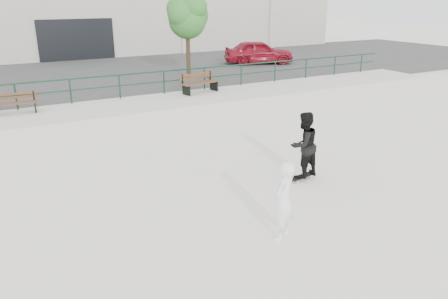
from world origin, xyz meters
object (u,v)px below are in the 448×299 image
red_car (259,52)px  seated_skater (283,201)px  bench_left (15,103)px  skateboard (302,177)px  bench_right (199,83)px  tree (188,15)px  standing_skater (304,145)px

red_car → seated_skater: (-11.02, -17.56, -0.42)m
bench_left → skateboard: bench_left is taller
bench_right → seated_skater: (-3.75, -11.36, -0.11)m
skateboard → seated_skater: size_ratio=0.49×
skateboard → red_car: bearing=50.0°
tree → red_car: size_ratio=0.98×
bench_right → red_car: size_ratio=0.45×
bench_right → standing_skater: (-1.51, -9.19, 0.04)m
tree → skateboard: (-2.64, -12.73, -3.61)m
red_car → standing_skater: size_ratio=2.49×
bench_left → tree: size_ratio=0.39×
skateboard → standing_skater: (0.00, 0.00, 0.89)m
standing_skater → seated_skater: size_ratio=1.07×
bench_right → tree: 4.63m
tree → standing_skater: size_ratio=2.44×
red_car → standing_skater: red_car is taller
bench_right → red_car: (7.27, 6.21, 0.31)m
bench_left → standing_skater: 11.02m
tree → skateboard: 13.50m
bench_right → standing_skater: standing_skater is taller
bench_right → seated_skater: size_ratio=1.20×
red_car → standing_skater: 17.72m
tree → standing_skater: bearing=-101.7°
tree → red_car: 7.13m
skateboard → bench_left: bearing=113.2°
skateboard → standing_skater: size_ratio=0.46×
bench_left → tree: tree is taller
red_car → skateboard: bearing=171.0°
bench_right → tree: (1.13, 3.54, 2.76)m
tree → seated_skater: size_ratio=2.60×
tree → standing_skater: 13.29m
bench_right → skateboard: 9.35m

